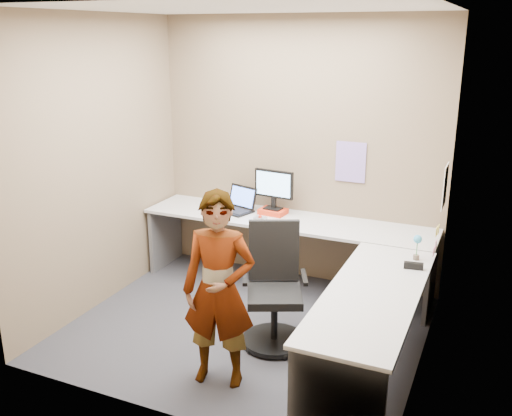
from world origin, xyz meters
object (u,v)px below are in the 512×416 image
at_px(monitor, 274,186).
at_px(person, 219,290).
at_px(office_chair, 274,296).
at_px(desk, 308,259).

distance_m(monitor, person, 1.92).
xyz_separation_m(office_chair, person, (-0.16, -0.68, 0.32)).
bearing_deg(office_chair, monitor, 88.27).
bearing_deg(office_chair, person, -127.21).
relative_size(monitor, person, 0.29).
relative_size(desk, person, 2.02).
relative_size(desk, monitor, 6.96).
bearing_deg(person, office_chair, 64.88).
height_order(monitor, office_chair, monitor).
xyz_separation_m(monitor, person, (0.34, -1.87, -0.28)).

